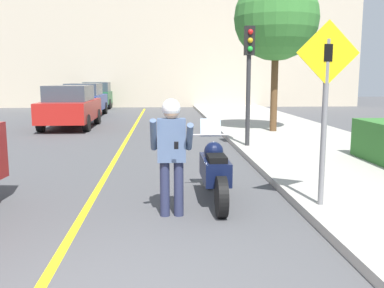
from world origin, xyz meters
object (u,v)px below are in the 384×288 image
object	(u,v)px
parked_car_green	(98,95)
motorcycle	(215,171)
person_biker	(171,145)
parked_car_red	(70,106)
crossing_sign	(326,96)
parked_car_blue	(85,100)
traffic_light	(249,63)
street_tree	(276,18)

from	to	relation	value
parked_car_green	motorcycle	bearing A→B (deg)	-76.88
person_biker	parked_car_red	bearing A→B (deg)	108.67
crossing_sign	parked_car_blue	distance (m)	17.65
person_biker	traffic_light	distance (m)	6.09
person_biker	traffic_light	bearing A→B (deg)	68.34
motorcycle	crossing_sign	xyz separation A→B (m)	(1.49, -0.77, 1.23)
parked_car_green	crossing_sign	bearing A→B (deg)	-73.78
person_biker	parked_car_green	xyz separation A→B (m)	(-4.38, 22.56, -0.18)
motorcycle	street_tree	distance (m)	9.16
parked_car_blue	parked_car_green	size ratio (longest dim) A/B	1.00
crossing_sign	parked_car_blue	size ratio (longest dim) A/B	0.63
motorcycle	crossing_sign	size ratio (longest dim) A/B	0.85
crossing_sign	street_tree	distance (m)	9.10
person_biker	traffic_light	xyz separation A→B (m)	(2.19, 5.52, 1.34)
traffic_light	person_biker	bearing A→B (deg)	-111.66
parked_car_blue	parked_car_green	world-z (taller)	same
person_biker	parked_car_green	bearing A→B (deg)	100.98
person_biker	street_tree	world-z (taller)	street_tree
motorcycle	crossing_sign	bearing A→B (deg)	-27.23
person_biker	parked_car_blue	size ratio (longest dim) A/B	0.40
traffic_light	parked_car_red	size ratio (longest dim) A/B	0.76
traffic_light	parked_car_blue	world-z (taller)	traffic_light
street_tree	parked_car_blue	xyz separation A→B (m)	(-7.88, 7.75, -3.10)
motorcycle	parked_car_blue	bearing A→B (deg)	107.23
motorcycle	traffic_light	bearing A→B (deg)	72.76
person_biker	crossing_sign	bearing A→B (deg)	-0.64
parked_car_red	parked_car_blue	bearing A→B (deg)	94.10
parked_car_red	person_biker	bearing A→B (deg)	-71.33
motorcycle	parked_car_blue	xyz separation A→B (m)	(-4.86, 15.68, 0.36)
motorcycle	parked_car_green	xyz separation A→B (m)	(-5.08, 21.82, 0.36)
motorcycle	traffic_light	distance (m)	5.35
crossing_sign	parked_car_red	xyz separation A→B (m)	(-5.98, 11.21, -0.87)
parked_car_blue	motorcycle	bearing A→B (deg)	-72.77
crossing_sign	parked_car_green	bearing A→B (deg)	106.22
parked_car_blue	person_biker	bearing A→B (deg)	-75.80
person_biker	parked_car_red	size ratio (longest dim) A/B	0.40
traffic_light	parked_car_green	size ratio (longest dim) A/B	0.76
motorcycle	person_biker	bearing A→B (deg)	-133.75
parked_car_blue	traffic_light	bearing A→B (deg)	-59.79
crossing_sign	street_tree	size ratio (longest dim) A/B	0.50
parked_car_red	parked_car_green	bearing A→B (deg)	93.00
person_biker	parked_car_blue	distance (m)	16.94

